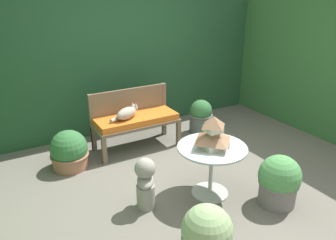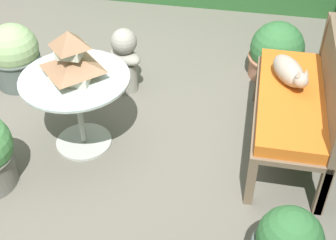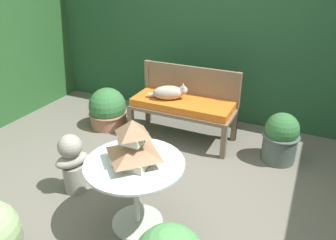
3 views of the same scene
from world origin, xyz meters
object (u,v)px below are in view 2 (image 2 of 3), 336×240
Objects in this scene: garden_bench at (291,104)px; potted_plant_hedge_corner at (15,56)px; pagoda_birdhouse at (72,58)px; cat at (290,71)px; potted_plant_patio_mid at (276,53)px; patio_table at (77,92)px; garden_bust at (125,59)px.

potted_plant_hedge_corner reaches higher than garden_bench.
pagoda_birdhouse reaches higher than potted_plant_hedge_corner.
cat reaches higher than potted_plant_patio_mid.
patio_table reaches higher than garden_bench.
patio_table reaches higher than potted_plant_patio_mid.
patio_table is 0.28m from pagoda_birdhouse.
cat is (-0.16, -0.04, 0.17)m from garden_bench.
garden_bench is at bearing 79.45° from potted_plant_hedge_corner.
cat reaches higher than potted_plant_hedge_corner.
patio_table is (0.23, -1.53, 0.06)m from garden_bench.
pagoda_birdhouse is (0.39, -1.49, 0.17)m from cat.
cat is 0.82× the size of potted_plant_hedge_corner.
patio_table is 1.49× the size of potted_plant_patio_mid.
potted_plant_patio_mid is (-0.87, -0.06, -0.37)m from cat.
potted_plant_patio_mid is at bearing 157.28° from cat.
potted_plant_hedge_corner is at bearing -100.55° from garden_bench.
cat is at bearing 3.63° from potted_plant_patio_mid.
pagoda_birdhouse is (0.00, -0.00, 0.28)m from patio_table.
cat is at bearing 9.77° from garden_bust.
garden_bust reaches higher than potted_plant_hedge_corner.
potted_plant_patio_mid is (-1.03, -0.09, -0.20)m from garden_bench.
garden_bust is (-0.77, 0.14, -0.17)m from patio_table.
garden_bench is 1.49m from garden_bust.
patio_table is at bearing 97.13° from pagoda_birdhouse.
potted_plant_hedge_corner is at bearing -149.12° from garden_bust.
pagoda_birdhouse reaches higher than garden_bench.
cat is 1.55m from patio_table.
potted_plant_hedge_corner is at bearing -128.68° from pagoda_birdhouse.
potted_plant_patio_mid is at bearing 104.55° from potted_plant_hedge_corner.
pagoda_birdhouse is 1.99m from potted_plant_patio_mid.
potted_plant_hedge_corner is (0.10, -0.98, -0.03)m from garden_bust.
patio_table is 1.31× the size of garden_bust.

